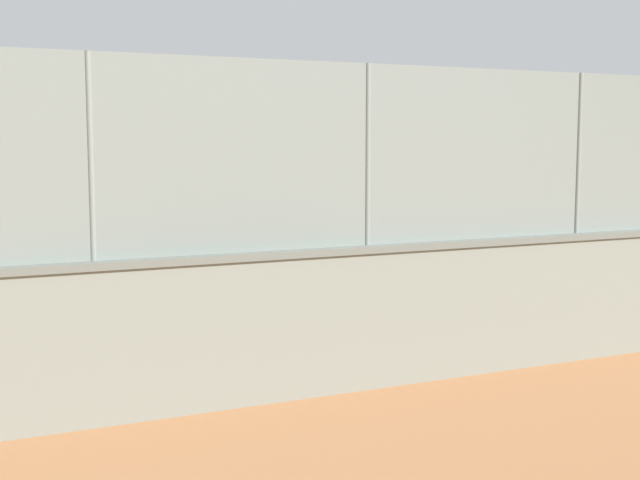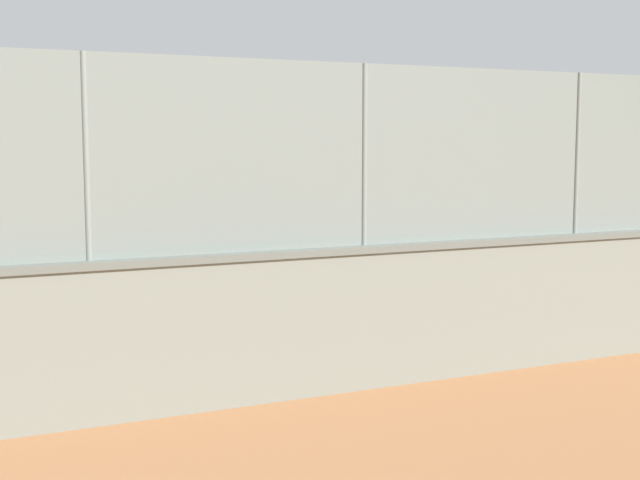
{
  "view_description": "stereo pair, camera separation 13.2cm",
  "coord_description": "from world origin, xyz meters",
  "views": [
    {
      "loc": [
        6.6,
        20.86,
        2.97
      ],
      "look_at": [
        0.08,
        7.24,
        1.26
      ],
      "focal_mm": 48.31,
      "sensor_mm": 36.0,
      "label": 1
    },
    {
      "loc": [
        6.48,
        20.92,
        2.97
      ],
      "look_at": [
        0.08,
        7.24,
        1.26
      ],
      "focal_mm": 48.31,
      "sensor_mm": 36.0,
      "label": 2
    }
  ],
  "objects": [
    {
      "name": "player_foreground_swinging",
      "position": [
        -2.81,
        5.97,
        0.99
      ],
      "size": [
        0.75,
        0.91,
        1.67
      ],
      "color": "#B2B2B2",
      "rests_on": "ground_plane"
    },
    {
      "name": "fence_panel_on_wall",
      "position": [
        1.62,
        11.79,
        2.83
      ],
      "size": [
        26.17,
        0.1,
        2.17
      ],
      "color": "gray",
      "rests_on": "perimeter_wall"
    },
    {
      "name": "spare_ball_by_wall",
      "position": [
        -1.17,
        10.02,
        0.09
      ],
      "size": [
        0.18,
        0.18,
        0.18
      ],
      "primitive_type": "sphere",
      "color": "#3399D8",
      "rests_on": "ground_plane"
    },
    {
      "name": "perimeter_wall",
      "position": [
        1.62,
        11.79,
        0.88
      ],
      "size": [
        26.63,
        0.49,
        1.74
      ],
      "color": "gray",
      "rests_on": "ground_plane"
    },
    {
      "name": "ground_plane",
      "position": [
        0.0,
        0.0,
        0.0
      ],
      "size": [
        260.0,
        260.0,
        0.0
      ],
      "primitive_type": "plane",
      "color": "#A36B42"
    },
    {
      "name": "sports_ball",
      "position": [
        1.76,
        3.63,
        0.09
      ],
      "size": [
        0.18,
        0.18,
        0.18
      ],
      "primitive_type": "sphere",
      "color": "yellow",
      "rests_on": "ground_plane"
    },
    {
      "name": "player_baseline_waiting",
      "position": [
        1.6,
        2.61,
        0.9
      ],
      "size": [
        1.2,
        0.72,
        1.53
      ],
      "color": "#B2B2B2",
      "rests_on": "ground_plane"
    }
  ]
}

